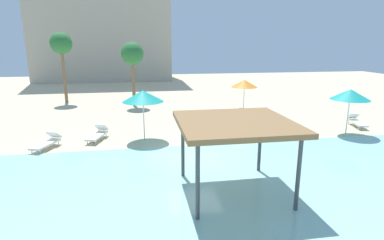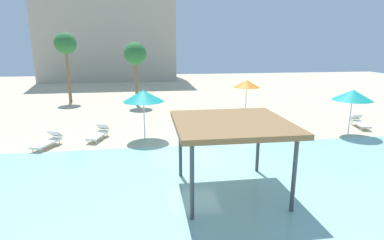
% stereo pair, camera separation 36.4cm
% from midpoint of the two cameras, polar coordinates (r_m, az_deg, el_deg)
% --- Properties ---
extents(ground_plane, '(80.00, 80.00, 0.00)m').
position_cam_midpoint_polar(ground_plane, '(15.13, 0.91, -6.64)').
color(ground_plane, beige).
extents(lagoon_water, '(44.00, 13.50, 0.04)m').
position_cam_midpoint_polar(lagoon_water, '(10.47, 5.67, -16.60)').
color(lagoon_water, '#99D1C6').
rests_on(lagoon_water, ground).
extents(shade_pavilion, '(3.96, 3.96, 2.71)m').
position_cam_midpoint_polar(shade_pavilion, '(10.90, 8.22, -1.07)').
color(shade_pavilion, '#42474C').
rests_on(shade_pavilion, ground).
extents(beach_umbrella_teal_0, '(2.27, 2.27, 2.81)m').
position_cam_midpoint_polar(beach_umbrella_teal_0, '(17.30, -8.34, 4.41)').
color(beach_umbrella_teal_0, silver).
rests_on(beach_umbrella_teal_0, ground).
extents(beach_umbrella_orange_1, '(1.94, 1.94, 2.69)m').
position_cam_midpoint_polar(beach_umbrella_orange_1, '(23.22, 10.46, 6.58)').
color(beach_umbrella_orange_1, silver).
rests_on(beach_umbrella_orange_1, ground).
extents(beach_umbrella_teal_3, '(2.22, 2.22, 2.72)m').
position_cam_midpoint_polar(beach_umbrella_teal_3, '(20.24, 27.94, 4.07)').
color(beach_umbrella_teal_3, silver).
rests_on(beach_umbrella_teal_3, ground).
extents(lounge_chair_0, '(1.00, 1.98, 0.74)m').
position_cam_midpoint_polar(lounge_chair_0, '(22.94, 28.86, -0.35)').
color(lounge_chair_0, white).
rests_on(lounge_chair_0, ground).
extents(lounge_chair_1, '(1.11, 1.99, 0.74)m').
position_cam_midpoint_polar(lounge_chair_1, '(18.39, -16.22, -2.36)').
color(lounge_chair_1, white).
rests_on(lounge_chair_1, ground).
extents(lounge_chair_2, '(1.13, 1.99, 0.74)m').
position_cam_midpoint_polar(lounge_chair_2, '(18.67, 0.57, -1.54)').
color(lounge_chair_2, white).
rests_on(lounge_chair_2, ground).
extents(lounge_chair_3, '(1.27, 1.98, 0.74)m').
position_cam_midpoint_polar(lounge_chair_3, '(17.87, -24.37, -3.54)').
color(lounge_chair_3, white).
rests_on(lounge_chair_3, ground).
extents(lounge_chair_4, '(1.54, 1.92, 0.74)m').
position_cam_midpoint_polar(lounge_chair_4, '(22.49, 9.84, 0.95)').
color(lounge_chair_4, white).
rests_on(lounge_chair_4, ground).
extents(palm_tree_0, '(1.90, 1.90, 5.41)m').
position_cam_midpoint_polar(palm_tree_0, '(27.00, -10.01, 11.72)').
color(palm_tree_0, brown).
rests_on(palm_tree_0, ground).
extents(palm_tree_1, '(1.90, 1.90, 6.25)m').
position_cam_midpoint_polar(palm_tree_1, '(30.39, -21.93, 12.69)').
color(palm_tree_1, brown).
rests_on(palm_tree_1, ground).
extents(hotel_block_0, '(18.92, 9.79, 20.46)m').
position_cam_midpoint_polar(hotel_block_0, '(49.42, -15.02, 19.26)').
color(hotel_block_0, '#B2A893').
rests_on(hotel_block_0, ground).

